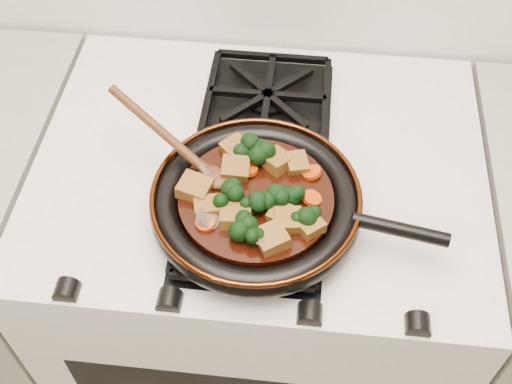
# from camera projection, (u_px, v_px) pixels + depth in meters

# --- Properties ---
(stove) EXTENTS (0.76, 0.60, 0.90)m
(stove) POSITION_uv_depth(u_px,v_px,m) (259.00, 293.00, 1.44)
(stove) COLOR silver
(stove) RESTS_ON ground
(burner_grate_front) EXTENTS (0.23, 0.23, 0.03)m
(burner_grate_front) POSITION_uv_depth(u_px,v_px,m) (250.00, 224.00, 0.99)
(burner_grate_front) COLOR black
(burner_grate_front) RESTS_ON stove
(burner_grate_back) EXTENTS (0.23, 0.23, 0.03)m
(burner_grate_back) POSITION_uv_depth(u_px,v_px,m) (268.00, 98.00, 1.16)
(burner_grate_back) COLOR black
(burner_grate_back) RESTS_ON stove
(skillet) EXTENTS (0.45, 0.32, 0.05)m
(skillet) POSITION_uv_depth(u_px,v_px,m) (257.00, 203.00, 0.97)
(skillet) COLOR black
(skillet) RESTS_ON burner_grate_front
(braising_sauce) EXTENTS (0.23, 0.23, 0.02)m
(braising_sauce) POSITION_uv_depth(u_px,v_px,m) (256.00, 201.00, 0.97)
(braising_sauce) COLOR black
(braising_sauce) RESTS_ON skillet
(tofu_cube_0) EXTENTS (0.04, 0.04, 0.03)m
(tofu_cube_0) POSITION_uv_depth(u_px,v_px,m) (235.00, 169.00, 0.98)
(tofu_cube_0) COLOR brown
(tofu_cube_0) RESTS_ON braising_sauce
(tofu_cube_1) EXTENTS (0.05, 0.05, 0.03)m
(tofu_cube_1) POSITION_uv_depth(u_px,v_px,m) (235.00, 216.00, 0.93)
(tofu_cube_1) COLOR brown
(tofu_cube_1) RESTS_ON braising_sauce
(tofu_cube_2) EXTENTS (0.04, 0.05, 0.03)m
(tofu_cube_2) POSITION_uv_depth(u_px,v_px,m) (297.00, 164.00, 0.99)
(tofu_cube_2) COLOR brown
(tofu_cube_2) RESTS_ON braising_sauce
(tofu_cube_3) EXTENTS (0.05, 0.05, 0.02)m
(tofu_cube_3) POSITION_uv_depth(u_px,v_px,m) (310.00, 225.00, 0.92)
(tofu_cube_3) COLOR brown
(tofu_cube_3) RESTS_ON braising_sauce
(tofu_cube_4) EXTENTS (0.05, 0.05, 0.02)m
(tofu_cube_4) POSITION_uv_depth(u_px,v_px,m) (288.00, 221.00, 0.92)
(tofu_cube_4) COLOR brown
(tofu_cube_4) RESTS_ON braising_sauce
(tofu_cube_5) EXTENTS (0.05, 0.04, 0.02)m
(tofu_cube_5) POSITION_uv_depth(u_px,v_px,m) (207.00, 207.00, 0.94)
(tofu_cube_5) COLOR brown
(tofu_cube_5) RESTS_ON braising_sauce
(tofu_cube_6) EXTENTS (0.06, 0.06, 0.02)m
(tofu_cube_6) POSITION_uv_depth(u_px,v_px,m) (236.00, 149.00, 1.01)
(tofu_cube_6) COLOR brown
(tofu_cube_6) RESTS_ON braising_sauce
(tofu_cube_7) EXTENTS (0.06, 0.05, 0.03)m
(tofu_cube_7) POSITION_uv_depth(u_px,v_px,m) (195.00, 188.00, 0.96)
(tofu_cube_7) COLOR brown
(tofu_cube_7) RESTS_ON braising_sauce
(tofu_cube_8) EXTENTS (0.05, 0.05, 0.02)m
(tofu_cube_8) POSITION_uv_depth(u_px,v_px,m) (283.00, 215.00, 0.93)
(tofu_cube_8) COLOR brown
(tofu_cube_8) RESTS_ON braising_sauce
(tofu_cube_9) EXTENTS (0.06, 0.06, 0.03)m
(tofu_cube_9) POSITION_uv_depth(u_px,v_px,m) (277.00, 161.00, 0.99)
(tofu_cube_9) COLOR brown
(tofu_cube_9) RESTS_ON braising_sauce
(tofu_cube_10) EXTENTS (0.06, 0.06, 0.03)m
(tofu_cube_10) POSITION_uv_depth(u_px,v_px,m) (272.00, 239.00, 0.90)
(tofu_cube_10) COLOR brown
(tofu_cube_10) RESTS_ON braising_sauce
(broccoli_floret_0) EXTENTS (0.07, 0.07, 0.07)m
(broccoli_floret_0) POSITION_uv_depth(u_px,v_px,m) (252.00, 233.00, 0.91)
(broccoli_floret_0) COLOR black
(broccoli_floret_0) RESTS_ON braising_sauce
(broccoli_floret_1) EXTENTS (0.09, 0.09, 0.07)m
(broccoli_floret_1) POSITION_uv_depth(u_px,v_px,m) (242.00, 229.00, 0.91)
(broccoli_floret_1) COLOR black
(broccoli_floret_1) RESTS_ON braising_sauce
(broccoli_floret_2) EXTENTS (0.09, 0.09, 0.07)m
(broccoli_floret_2) POSITION_uv_depth(u_px,v_px,m) (289.00, 199.00, 0.94)
(broccoli_floret_2) COLOR black
(broccoli_floret_2) RESTS_ON braising_sauce
(broccoli_floret_3) EXTENTS (0.08, 0.07, 0.07)m
(broccoli_floret_3) POSITION_uv_depth(u_px,v_px,m) (304.00, 216.00, 0.92)
(broccoli_floret_3) COLOR black
(broccoli_floret_3) RESTS_ON braising_sauce
(broccoli_floret_4) EXTENTS (0.07, 0.08, 0.06)m
(broccoli_floret_4) POSITION_uv_depth(u_px,v_px,m) (230.00, 197.00, 0.94)
(broccoli_floret_4) COLOR black
(broccoli_floret_4) RESTS_ON braising_sauce
(broccoli_floret_5) EXTENTS (0.08, 0.09, 0.07)m
(broccoli_floret_5) POSITION_uv_depth(u_px,v_px,m) (269.00, 200.00, 0.94)
(broccoli_floret_5) COLOR black
(broccoli_floret_5) RESTS_ON braising_sauce
(broccoli_floret_6) EXTENTS (0.07, 0.06, 0.06)m
(broccoli_floret_6) POSITION_uv_depth(u_px,v_px,m) (248.00, 149.00, 1.01)
(broccoli_floret_6) COLOR black
(broccoli_floret_6) RESTS_ON braising_sauce
(broccoli_floret_7) EXTENTS (0.09, 0.08, 0.06)m
(broccoli_floret_7) POSITION_uv_depth(u_px,v_px,m) (259.00, 155.00, 1.00)
(broccoli_floret_7) COLOR black
(broccoli_floret_7) RESTS_ON braising_sauce
(broccoli_floret_8) EXTENTS (0.08, 0.09, 0.07)m
(broccoli_floret_8) POSITION_uv_depth(u_px,v_px,m) (251.00, 208.00, 0.94)
(broccoli_floret_8) COLOR black
(broccoli_floret_8) RESTS_ON braising_sauce
(carrot_coin_0) EXTENTS (0.03, 0.03, 0.01)m
(carrot_coin_0) POSITION_uv_depth(u_px,v_px,m) (253.00, 159.00, 1.00)
(carrot_coin_0) COLOR #C93905
(carrot_coin_0) RESTS_ON braising_sauce
(carrot_coin_1) EXTENTS (0.03, 0.03, 0.02)m
(carrot_coin_1) POSITION_uv_depth(u_px,v_px,m) (312.00, 173.00, 0.98)
(carrot_coin_1) COLOR #C93905
(carrot_coin_1) RESTS_ON braising_sauce
(carrot_coin_2) EXTENTS (0.03, 0.03, 0.01)m
(carrot_coin_2) POSITION_uv_depth(u_px,v_px,m) (237.00, 160.00, 1.00)
(carrot_coin_2) COLOR #C93905
(carrot_coin_2) RESTS_ON braising_sauce
(carrot_coin_3) EXTENTS (0.03, 0.03, 0.01)m
(carrot_coin_3) POSITION_uv_depth(u_px,v_px,m) (206.00, 222.00, 0.93)
(carrot_coin_3) COLOR #C93905
(carrot_coin_3) RESTS_ON braising_sauce
(carrot_coin_4) EXTENTS (0.03, 0.03, 0.02)m
(carrot_coin_4) POSITION_uv_depth(u_px,v_px,m) (312.00, 198.00, 0.95)
(carrot_coin_4) COLOR #C93905
(carrot_coin_4) RESTS_ON braising_sauce
(carrot_coin_5) EXTENTS (0.03, 0.03, 0.02)m
(carrot_coin_5) POSITION_uv_depth(u_px,v_px,m) (248.00, 170.00, 0.99)
(carrot_coin_5) COLOR #C93905
(carrot_coin_5) RESTS_ON braising_sauce
(mushroom_slice_0) EXTENTS (0.05, 0.04, 0.03)m
(mushroom_slice_0) POSITION_uv_depth(u_px,v_px,m) (264.00, 240.00, 0.90)
(mushroom_slice_0) COLOR brown
(mushroom_slice_0) RESTS_ON braising_sauce
(mushroom_slice_1) EXTENTS (0.04, 0.04, 0.03)m
(mushroom_slice_1) POSITION_uv_depth(u_px,v_px,m) (209.00, 172.00, 0.98)
(mushroom_slice_1) COLOR brown
(mushroom_slice_1) RESTS_ON braising_sauce
(mushroom_slice_2) EXTENTS (0.04, 0.04, 0.02)m
(mushroom_slice_2) POSITION_uv_depth(u_px,v_px,m) (208.00, 220.00, 0.93)
(mushroom_slice_2) COLOR brown
(mushroom_slice_2) RESTS_ON braising_sauce
(mushroom_slice_3) EXTENTS (0.03, 0.04, 0.03)m
(mushroom_slice_3) POSITION_uv_depth(u_px,v_px,m) (207.00, 218.00, 0.93)
(mushroom_slice_3) COLOR brown
(mushroom_slice_3) RESTS_ON braising_sauce
(wooden_spoon) EXTENTS (0.13, 0.10, 0.22)m
(wooden_spoon) POSITION_uv_depth(u_px,v_px,m) (186.00, 153.00, 0.98)
(wooden_spoon) COLOR #4F2810
(wooden_spoon) RESTS_ON braising_sauce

